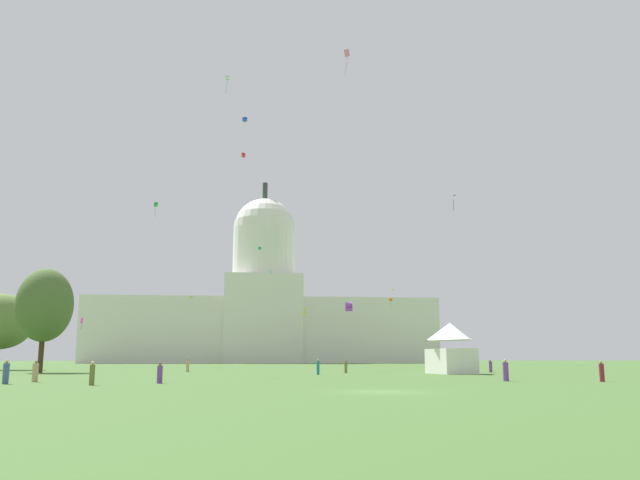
% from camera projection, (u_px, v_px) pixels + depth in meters
% --- Properties ---
extents(ground_plane, '(800.00, 800.00, 0.00)m').
position_uv_depth(ground_plane, '(383.00, 392.00, 37.14)').
color(ground_plane, '#42662D').
extents(capitol_building, '(120.89, 26.90, 65.10)m').
position_uv_depth(capitol_building, '(263.00, 312.00, 231.20)').
color(capitol_building, silver).
rests_on(capitol_building, ground_plane).
extents(event_tent, '(5.04, 7.75, 6.10)m').
position_uv_depth(event_tent, '(450.00, 348.00, 79.35)').
color(event_tent, white).
rests_on(event_tent, ground_plane).
extents(tree_west_mid, '(9.97, 9.80, 13.59)m').
position_uv_depth(tree_west_mid, '(45.00, 305.00, 85.76)').
color(tree_west_mid, '#42301E').
rests_on(tree_west_mid, ground_plane).
extents(tree_west_far, '(10.97, 9.32, 12.07)m').
position_uv_depth(tree_west_far, '(0.00, 321.00, 103.92)').
color(tree_west_far, '#4C3823').
rests_on(tree_west_far, ground_plane).
extents(person_tan_lawn_far_right, '(0.45, 0.45, 1.72)m').
position_uv_depth(person_tan_lawn_far_right, '(188.00, 366.00, 89.06)').
color(person_tan_lawn_far_right, tan).
rests_on(person_tan_lawn_far_right, ground_plane).
extents(person_teal_front_center, '(0.34, 0.34, 1.76)m').
position_uv_depth(person_teal_front_center, '(318.00, 367.00, 74.74)').
color(person_teal_front_center, '#1E757A').
rests_on(person_teal_front_center, ground_plane).
extents(person_purple_lawn_far_left, '(0.48, 0.48, 1.67)m').
position_uv_depth(person_purple_lawn_far_left, '(490.00, 367.00, 86.14)').
color(person_purple_lawn_far_left, '#703D93').
rests_on(person_purple_lawn_far_left, ground_plane).
extents(person_denim_mid_center, '(0.55, 0.55, 1.78)m').
position_uv_depth(person_denim_mid_center, '(6.00, 373.00, 48.25)').
color(person_denim_mid_center, '#3D5684').
rests_on(person_denim_mid_center, ground_plane).
extents(person_purple_near_tree_west, '(0.58, 0.58, 1.59)m').
position_uv_depth(person_purple_near_tree_west, '(160.00, 374.00, 49.44)').
color(person_purple_near_tree_west, '#703D93').
rests_on(person_purple_near_tree_west, ground_plane).
extents(person_black_mid_left, '(0.59, 0.59, 1.52)m').
position_uv_depth(person_black_mid_left, '(491.00, 367.00, 89.94)').
color(person_black_mid_left, black).
rests_on(person_black_mid_left, ground_plane).
extents(person_maroon_near_tree_east, '(0.56, 0.56, 1.66)m').
position_uv_depth(person_maroon_near_tree_east, '(602.00, 372.00, 52.87)').
color(person_maroon_near_tree_east, maroon).
rests_on(person_maroon_near_tree_east, ground_plane).
extents(person_olive_back_center, '(0.52, 0.52, 1.68)m').
position_uv_depth(person_olive_back_center, '(92.00, 374.00, 46.09)').
color(person_olive_back_center, olive).
rests_on(person_olive_back_center, ground_plane).
extents(person_olive_back_right, '(0.45, 0.45, 1.57)m').
position_uv_depth(person_olive_back_right, '(346.00, 367.00, 82.48)').
color(person_olive_back_right, olive).
rests_on(person_olive_back_right, ground_plane).
extents(person_purple_near_tent, '(0.41, 0.41, 1.66)m').
position_uv_depth(person_purple_near_tent, '(459.00, 366.00, 89.11)').
color(person_purple_near_tent, '#703D93').
rests_on(person_purple_near_tent, ground_plane).
extents(person_tan_edge_west, '(0.64, 0.64, 1.71)m').
position_uv_depth(person_tan_edge_west, '(35.00, 372.00, 52.48)').
color(person_tan_edge_west, tan).
rests_on(person_tan_edge_west, ground_plane).
extents(person_purple_mid_right, '(0.65, 0.65, 1.80)m').
position_uv_depth(person_purple_mid_right, '(506.00, 371.00, 54.26)').
color(person_purple_mid_right, '#703D93').
rests_on(person_purple_mid_right, ground_plane).
extents(kite_yellow_low, '(1.28, 1.02, 3.19)m').
position_uv_depth(kite_yellow_low, '(303.00, 317.00, 140.16)').
color(kite_yellow_low, yellow).
extents(kite_turquoise_mid, '(0.62, 0.64, 0.64)m').
position_uv_depth(kite_turquoise_mid, '(260.00, 248.00, 137.01)').
color(kite_turquoise_mid, teal).
extents(kite_white_high, '(1.06, 1.07, 4.10)m').
position_uv_depth(kite_white_high, '(228.00, 78.00, 135.27)').
color(kite_white_high, white).
extents(kite_violet_low, '(1.17, 1.25, 1.41)m').
position_uv_depth(kite_violet_low, '(349.00, 307.00, 94.89)').
color(kite_violet_low, purple).
extents(kite_pink_high, '(0.84, 0.39, 4.07)m').
position_uv_depth(kite_pink_high, '(347.00, 56.00, 92.08)').
color(kite_pink_high, pink).
extents(kite_magenta_low, '(0.65, 1.04, 2.30)m').
position_uv_depth(kite_magenta_low, '(82.00, 321.00, 122.73)').
color(kite_magenta_low, '#D1339E').
extents(kite_gold_low, '(0.77, 1.15, 0.15)m').
position_uv_depth(kite_gold_low, '(395.00, 292.00, 106.34)').
color(kite_gold_low, gold).
extents(kite_orange_mid, '(1.30, 1.30, 3.44)m').
position_uv_depth(kite_orange_mid, '(391.00, 299.00, 210.93)').
color(kite_orange_mid, orange).
extents(kite_lime_low, '(1.19, 1.08, 0.35)m').
position_uv_depth(kite_lime_low, '(190.00, 299.00, 167.76)').
color(kite_lime_low, '#8CD133').
extents(kite_green_mid, '(0.96, 0.99, 3.18)m').
position_uv_depth(kite_green_mid, '(156.00, 205.00, 139.59)').
color(kite_green_mid, green).
extents(kite_blue_high, '(0.94, 0.94, 2.05)m').
position_uv_depth(kite_blue_high, '(245.00, 119.00, 117.96)').
color(kite_blue_high, blue).
extents(kite_black_high, '(0.83, 1.24, 3.34)m').
position_uv_depth(kite_black_high, '(453.00, 198.00, 152.84)').
color(kite_black_high, black).
extents(kite_red_high, '(1.30, 1.27, 2.64)m').
position_uv_depth(kite_red_high, '(243.00, 155.00, 184.71)').
color(kite_red_high, red).
extents(kite_cyan_mid, '(0.48, 0.89, 1.24)m').
position_uv_depth(kite_cyan_mid, '(271.00, 272.00, 178.17)').
color(kite_cyan_mid, '#33BCDB').
extents(kite_yellow_low_b, '(0.80, 0.75, 3.48)m').
position_uv_depth(kite_yellow_low_b, '(305.00, 309.00, 190.57)').
color(kite_yellow_low_b, yellow).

